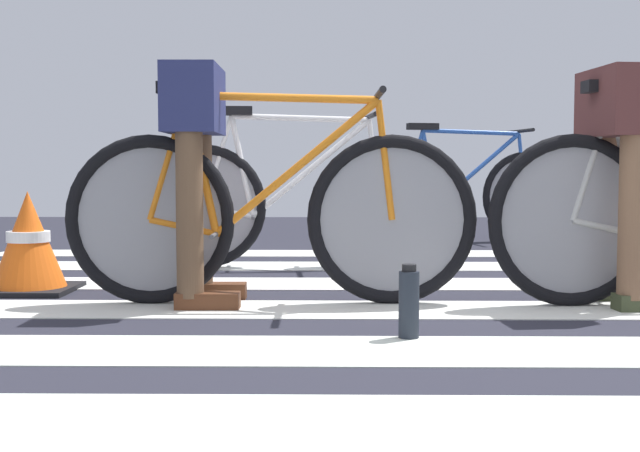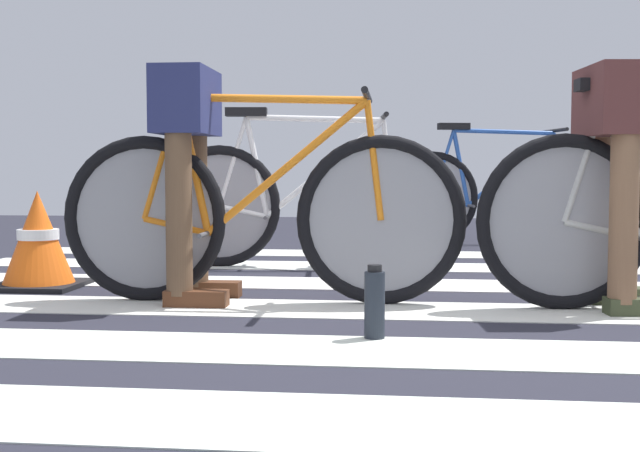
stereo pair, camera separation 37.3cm
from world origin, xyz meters
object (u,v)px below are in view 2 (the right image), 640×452
at_px(cyclist_2_of_4, 614,153).
at_px(bicycle_4_of_4, 496,194).
at_px(water_bottle, 375,304).
at_px(bicycle_1_of_4, 260,213).
at_px(cyclist_1_of_4, 188,152).
at_px(bicycle_3_of_4, 306,202).
at_px(traffic_cone, 38,242).

xyz_separation_m(cyclist_2_of_4, bicycle_4_of_4, (-0.14, 3.10, -0.25)).
distance_m(cyclist_2_of_4, water_bottle, 1.27).
relative_size(bicycle_1_of_4, cyclist_2_of_4, 1.77).
height_order(cyclist_1_of_4, bicycle_3_of_4, cyclist_1_of_4).
relative_size(bicycle_4_of_4, water_bottle, 6.80).
height_order(bicycle_1_of_4, bicycle_4_of_4, same).
relative_size(cyclist_2_of_4, bicycle_4_of_4, 0.57).
bearing_deg(bicycle_3_of_4, cyclist_2_of_4, -49.15).
distance_m(bicycle_1_of_4, traffic_cone, 1.21).
xyz_separation_m(bicycle_1_of_4, traffic_cone, (-1.15, 0.34, -0.16)).
distance_m(cyclist_1_of_4, traffic_cone, 1.00).
distance_m(bicycle_1_of_4, bicycle_3_of_4, 1.34).
relative_size(cyclist_1_of_4, water_bottle, 3.96).
relative_size(bicycle_1_of_4, bicycle_3_of_4, 1.00).
xyz_separation_m(cyclist_1_of_4, bicycle_4_of_4, (1.62, 3.08, -0.26)).
height_order(cyclist_1_of_4, water_bottle, cyclist_1_of_4).
height_order(bicycle_1_of_4, bicycle_3_of_4, same).
distance_m(cyclist_1_of_4, bicycle_3_of_4, 1.41).
bearing_deg(bicycle_3_of_4, bicycle_1_of_4, -96.59).
xyz_separation_m(cyclist_2_of_4, water_bottle, (-0.93, -0.70, -0.52)).
bearing_deg(bicycle_4_of_4, bicycle_1_of_4, -124.58).
xyz_separation_m(bicycle_3_of_4, bicycle_4_of_4, (1.28, 1.74, 0.00)).
bearing_deg(cyclist_2_of_4, bicycle_3_of_4, 130.42).
bearing_deg(traffic_cone, bicycle_3_of_4, 40.31).
bearing_deg(water_bottle, bicycle_3_of_4, 103.45).
xyz_separation_m(bicycle_1_of_4, bicycle_4_of_4, (1.31, 3.07, 0.00)).
xyz_separation_m(bicycle_4_of_4, traffic_cone, (-2.46, -2.73, -0.16)).
xyz_separation_m(bicycle_4_of_4, water_bottle, (-0.79, -3.79, -0.27)).
bearing_deg(water_bottle, bicycle_1_of_4, 125.79).
xyz_separation_m(bicycle_3_of_4, water_bottle, (0.49, -2.06, -0.27)).
distance_m(cyclist_1_of_4, cyclist_2_of_4, 1.76).
relative_size(bicycle_1_of_4, water_bottle, 6.89).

